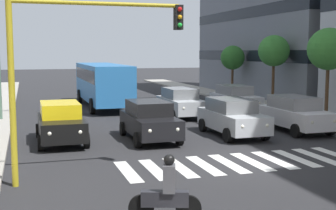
{
  "coord_description": "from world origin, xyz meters",
  "views": [
    {
      "loc": [
        7.14,
        14.38,
        3.9
      ],
      "look_at": [
        0.31,
        -7.61,
        1.21
      ],
      "focal_mm": 49.11,
      "sensor_mm": 36.0,
      "label": 1
    }
  ],
  "objects_px": {
    "street_tree_1": "(329,49)",
    "traffic_light_gantry": "(66,56)",
    "car_1": "(232,117)",
    "car_2": "(149,120)",
    "car_0": "(295,113)",
    "motorcycle_with_rider": "(166,193)",
    "car_row2_1": "(235,98)",
    "car_3": "(61,122)",
    "street_tree_2": "(274,51)",
    "street_tree_3": "(233,58)",
    "car_row2_0": "(180,102)",
    "bus_behind_traffic": "(102,81)",
    "street_lamp_right": "(8,38)"
  },
  "relations": [
    {
      "from": "car_row2_0",
      "to": "motorcycle_with_rider",
      "type": "xyz_separation_m",
      "value": [
        5.78,
        15.96,
        -0.24
      ]
    },
    {
      "from": "car_2",
      "to": "bus_behind_traffic",
      "type": "xyz_separation_m",
      "value": [
        -0.0,
        -12.84,
        0.97
      ]
    },
    {
      "from": "car_row2_0",
      "to": "street_tree_1",
      "type": "xyz_separation_m",
      "value": [
        -7.48,
        3.74,
        3.13
      ]
    },
    {
      "from": "car_3",
      "to": "car_0",
      "type": "bearing_deg",
      "value": 177.18
    },
    {
      "from": "traffic_light_gantry",
      "to": "street_tree_3",
      "type": "xyz_separation_m",
      "value": [
        -15.42,
        -21.42,
        -0.4
      ]
    },
    {
      "from": "motorcycle_with_rider",
      "to": "street_tree_1",
      "type": "bearing_deg",
      "value": -137.35
    },
    {
      "from": "car_0",
      "to": "motorcycle_with_rider",
      "type": "bearing_deg",
      "value": 45.1
    },
    {
      "from": "street_tree_2",
      "to": "car_row2_1",
      "type": "bearing_deg",
      "value": 22.41
    },
    {
      "from": "car_row2_0",
      "to": "traffic_light_gantry",
      "type": "height_order",
      "value": "traffic_light_gantry"
    },
    {
      "from": "bus_behind_traffic",
      "to": "street_lamp_right",
      "type": "relative_size",
      "value": 1.44
    },
    {
      "from": "car_0",
      "to": "street_tree_3",
      "type": "bearing_deg",
      "value": -104.31
    },
    {
      "from": "street_tree_1",
      "to": "street_tree_3",
      "type": "xyz_separation_m",
      "value": [
        -0.29,
        -13.1,
        -0.65
      ]
    },
    {
      "from": "car_3",
      "to": "street_tree_2",
      "type": "relative_size",
      "value": 0.91
    },
    {
      "from": "car_0",
      "to": "car_3",
      "type": "height_order",
      "value": "same"
    },
    {
      "from": "bus_behind_traffic",
      "to": "street_tree_1",
      "type": "xyz_separation_m",
      "value": [
        -11.11,
        10.2,
        2.15
      ]
    },
    {
      "from": "car_2",
      "to": "car_row2_1",
      "type": "xyz_separation_m",
      "value": [
        -7.77,
        -7.57,
        0.0
      ]
    },
    {
      "from": "car_3",
      "to": "street_tree_2",
      "type": "height_order",
      "value": "street_tree_2"
    },
    {
      "from": "car_1",
      "to": "car_row2_1",
      "type": "distance_m",
      "value": 8.6
    },
    {
      "from": "car_3",
      "to": "street_lamp_right",
      "type": "height_order",
      "value": "street_lamp_right"
    },
    {
      "from": "car_1",
      "to": "car_row2_0",
      "type": "bearing_deg",
      "value": -87.22
    },
    {
      "from": "street_lamp_right",
      "to": "street_tree_3",
      "type": "height_order",
      "value": "street_lamp_right"
    },
    {
      "from": "car_3",
      "to": "street_tree_1",
      "type": "bearing_deg",
      "value": -171.99
    },
    {
      "from": "motorcycle_with_rider",
      "to": "traffic_light_gantry",
      "type": "height_order",
      "value": "traffic_light_gantry"
    },
    {
      "from": "traffic_light_gantry",
      "to": "street_lamp_right",
      "type": "distance_m",
      "value": 13.45
    },
    {
      "from": "car_0",
      "to": "street_tree_1",
      "type": "distance_m",
      "value": 5.54
    },
    {
      "from": "car_3",
      "to": "car_row2_0",
      "type": "relative_size",
      "value": 1.0
    },
    {
      "from": "car_0",
      "to": "motorcycle_with_rider",
      "type": "xyz_separation_m",
      "value": [
        9.54,
        9.57,
        -0.24
      ]
    },
    {
      "from": "car_0",
      "to": "motorcycle_with_rider",
      "type": "distance_m",
      "value": 13.52
    },
    {
      "from": "car_0",
      "to": "bus_behind_traffic",
      "type": "relative_size",
      "value": 0.42
    },
    {
      "from": "street_tree_3",
      "to": "car_2",
      "type": "bearing_deg",
      "value": 54.08
    },
    {
      "from": "street_lamp_right",
      "to": "traffic_light_gantry",
      "type": "bearing_deg",
      "value": 98.68
    },
    {
      "from": "car_row2_1",
      "to": "street_tree_3",
      "type": "distance_m",
      "value": 9.28
    },
    {
      "from": "traffic_light_gantry",
      "to": "car_2",
      "type": "bearing_deg",
      "value": -125.23
    },
    {
      "from": "car_1",
      "to": "car_2",
      "type": "relative_size",
      "value": 1.0
    },
    {
      "from": "bus_behind_traffic",
      "to": "street_tree_2",
      "type": "distance_m",
      "value": 12.17
    },
    {
      "from": "car_2",
      "to": "car_row2_1",
      "type": "height_order",
      "value": "same"
    },
    {
      "from": "street_tree_2",
      "to": "street_tree_1",
      "type": "bearing_deg",
      "value": 87.58
    },
    {
      "from": "motorcycle_with_rider",
      "to": "street_tree_3",
      "type": "height_order",
      "value": "street_tree_3"
    },
    {
      "from": "motorcycle_with_rider",
      "to": "bus_behind_traffic",
      "type": "bearing_deg",
      "value": -95.48
    },
    {
      "from": "car_row2_1",
      "to": "motorcycle_with_rider",
      "type": "distance_m",
      "value": 19.81
    },
    {
      "from": "car_1",
      "to": "bus_behind_traffic",
      "type": "height_order",
      "value": "bus_behind_traffic"
    },
    {
      "from": "car_3",
      "to": "car_row2_1",
      "type": "xyz_separation_m",
      "value": [
        -11.57,
        -7.02,
        0.0
      ]
    },
    {
      "from": "motorcycle_with_rider",
      "to": "street_tree_3",
      "type": "relative_size",
      "value": 0.39
    },
    {
      "from": "car_row2_1",
      "to": "street_lamp_right",
      "type": "distance_m",
      "value": 14.31
    },
    {
      "from": "street_tree_1",
      "to": "traffic_light_gantry",
      "type": "bearing_deg",
      "value": 28.84
    },
    {
      "from": "street_tree_2",
      "to": "street_tree_3",
      "type": "relative_size",
      "value": 1.15
    },
    {
      "from": "car_1",
      "to": "street_lamp_right",
      "type": "xyz_separation_m",
      "value": [
        9.99,
        -7.71,
        3.74
      ]
    },
    {
      "from": "traffic_light_gantry",
      "to": "street_tree_3",
      "type": "bearing_deg",
      "value": -125.74
    },
    {
      "from": "car_1",
      "to": "motorcycle_with_rider",
      "type": "xyz_separation_m",
      "value": [
        6.1,
        9.45,
        -0.24
      ]
    },
    {
      "from": "car_1",
      "to": "car_3",
      "type": "relative_size",
      "value": 1.0
    }
  ]
}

